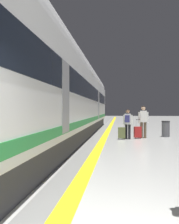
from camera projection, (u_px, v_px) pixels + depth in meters
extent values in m
cube|color=yellow|center=(102.00, 141.00, 12.20)|extent=(0.36, 80.00, 0.01)
cube|color=slate|center=(95.00, 141.00, 12.24)|extent=(0.65, 80.00, 0.01)
cube|color=#38383D|center=(56.00, 135.00, 11.67)|extent=(2.67, 28.88, 0.70)
cube|color=white|center=(56.00, 97.00, 11.65)|extent=(2.90, 30.08, 2.90)
cylinder|color=white|center=(56.00, 67.00, 11.64)|extent=(2.84, 29.48, 2.84)
cube|color=black|center=(56.00, 89.00, 11.65)|extent=(2.93, 28.28, 0.80)
cube|color=#268C3F|center=(56.00, 121.00, 11.66)|extent=(2.94, 29.48, 0.24)
cone|color=white|center=(93.00, 107.00, 27.87)|extent=(2.76, 2.60, 2.75)
cube|color=gray|center=(66.00, 97.00, 7.00)|extent=(0.02, 0.90, 2.00)
cube|color=gray|center=(99.00, 105.00, 18.20)|extent=(0.02, 0.90, 2.00)
cylinder|color=brown|center=(142.00, 130.00, 13.45)|extent=(0.15, 0.15, 0.87)
cylinder|color=brown|center=(145.00, 130.00, 13.43)|extent=(0.15, 0.15, 0.87)
cube|color=silver|center=(143.00, 116.00, 13.43)|extent=(0.36, 0.22, 0.62)
cylinder|color=silver|center=(139.00, 117.00, 13.46)|extent=(0.09, 0.09, 0.58)
cylinder|color=silver|center=(148.00, 117.00, 13.42)|extent=(0.09, 0.09, 0.58)
sphere|color=tan|center=(143.00, 108.00, 13.43)|extent=(0.23, 0.23, 0.23)
sphere|color=black|center=(143.00, 108.00, 13.43)|extent=(0.21, 0.21, 0.21)
cube|color=#A51E1E|center=(138.00, 132.00, 13.27)|extent=(0.42, 0.31, 0.58)
cube|color=#A51E1E|center=(137.00, 133.00, 13.39)|extent=(0.31, 0.09, 0.32)
cylinder|color=black|center=(135.00, 138.00, 13.19)|extent=(0.03, 0.06, 0.06)
cylinder|color=black|center=(141.00, 138.00, 13.22)|extent=(0.03, 0.06, 0.06)
cylinder|color=gray|center=(136.00, 123.00, 13.20)|extent=(0.02, 0.02, 0.38)
cylinder|color=gray|center=(140.00, 123.00, 13.22)|extent=(0.02, 0.02, 0.38)
cube|color=black|center=(138.00, 120.00, 13.21)|extent=(0.22, 0.08, 0.02)
cylinder|color=black|center=(126.00, 132.00, 13.01)|extent=(0.13, 0.13, 0.78)
cylinder|color=black|center=(129.00, 132.00, 12.95)|extent=(0.13, 0.13, 0.78)
cube|color=silver|center=(128.00, 119.00, 12.97)|extent=(0.35, 0.26, 0.56)
cylinder|color=silver|center=(124.00, 120.00, 13.05)|extent=(0.08, 0.08, 0.52)
cylinder|color=silver|center=(132.00, 120.00, 12.91)|extent=(0.08, 0.08, 0.52)
sphere|color=#A37556|center=(128.00, 111.00, 12.97)|extent=(0.20, 0.20, 0.20)
sphere|color=black|center=(128.00, 111.00, 12.97)|extent=(0.19, 0.19, 0.19)
cube|color=navy|center=(127.00, 119.00, 12.84)|extent=(0.26, 0.18, 0.37)
cube|color=#596038|center=(122.00, 133.00, 12.89)|extent=(0.38, 0.22, 0.57)
cube|color=#596038|center=(122.00, 134.00, 13.01)|extent=(0.31, 0.02, 0.31)
cylinder|color=black|center=(119.00, 139.00, 12.85)|extent=(0.02, 0.06, 0.06)
cylinder|color=black|center=(124.00, 139.00, 12.81)|extent=(0.02, 0.06, 0.06)
cylinder|color=#4C4C51|center=(166.00, 129.00, 14.05)|extent=(0.44, 0.44, 0.85)
cylinder|color=#262628|center=(166.00, 121.00, 14.05)|extent=(0.46, 0.46, 0.06)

